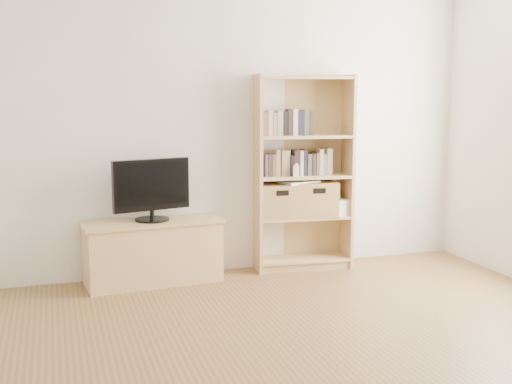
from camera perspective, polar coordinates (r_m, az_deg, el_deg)
name	(u,v)px	position (r m, az deg, el deg)	size (l,w,h in m)	color
back_wall	(225,123)	(5.58, -2.76, 6.11)	(4.50, 0.02, 2.60)	silver
tv_stand	(153,253)	(5.39, -9.14, -5.38)	(1.09, 0.41, 0.50)	tan
bookshelf	(303,173)	(5.68, 4.24, 1.70)	(0.86, 0.31, 1.72)	tan
television	(151,190)	(5.29, -9.28, 0.18)	(0.65, 0.05, 0.51)	black
books_row_mid	(303,162)	(5.69, 4.19, 2.63)	(0.82, 0.16, 0.22)	#232030
books_row_upper	(282,124)	(5.61, 2.35, 6.10)	(0.39, 0.14, 0.20)	#232030
baby_monitor	(296,171)	(5.56, 3.58, 1.85)	(0.05, 0.03, 0.10)	white
basket_left	(278,200)	(5.65, 2.00, -0.74)	(0.36, 0.29, 0.29)	olive
basket_right	(315,198)	(5.74, 5.23, -0.57)	(0.37, 0.30, 0.30)	olive
laptop	(299,182)	(5.67, 3.83, 0.90)	(0.31, 0.22, 0.02)	silver
magazine_stack	(335,208)	(5.82, 7.01, -1.40)	(0.18, 0.26, 0.12)	silver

